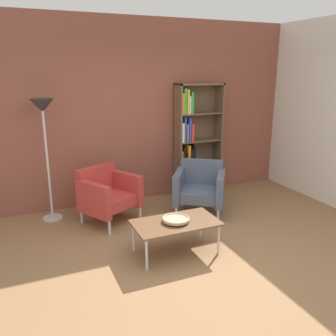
{
  "coord_description": "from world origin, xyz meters",
  "views": [
    {
      "loc": [
        -1.69,
        -3.01,
        2.13
      ],
      "look_at": [
        -0.04,
        0.84,
        0.95
      ],
      "focal_mm": 37.85,
      "sensor_mm": 36.0,
      "label": 1
    }
  ],
  "objects_px": {
    "coffee_table_low": "(176,224)",
    "floor_lamp_torchiere": "(44,120)",
    "armchair_near_window": "(107,193)",
    "bookshelf_tall": "(193,143)",
    "decorative_bowl": "(176,219)",
    "armchair_by_bookshelf": "(200,187)"
  },
  "relations": [
    {
      "from": "coffee_table_low",
      "to": "floor_lamp_torchiere",
      "type": "relative_size",
      "value": 0.57
    },
    {
      "from": "armchair_near_window",
      "to": "floor_lamp_torchiere",
      "type": "distance_m",
      "value": 1.33
    },
    {
      "from": "bookshelf_tall",
      "to": "decorative_bowl",
      "type": "relative_size",
      "value": 5.94
    },
    {
      "from": "bookshelf_tall",
      "to": "decorative_bowl",
      "type": "distance_m",
      "value": 2.16
    },
    {
      "from": "bookshelf_tall",
      "to": "coffee_table_low",
      "type": "height_order",
      "value": "bookshelf_tall"
    },
    {
      "from": "coffee_table_low",
      "to": "floor_lamp_torchiere",
      "type": "distance_m",
      "value": 2.32
    },
    {
      "from": "coffee_table_low",
      "to": "decorative_bowl",
      "type": "distance_m",
      "value": 0.07
    },
    {
      "from": "decorative_bowl",
      "to": "armchair_by_bookshelf",
      "type": "distance_m",
      "value": 1.29
    },
    {
      "from": "bookshelf_tall",
      "to": "armchair_near_window",
      "type": "height_order",
      "value": "bookshelf_tall"
    },
    {
      "from": "bookshelf_tall",
      "to": "armchair_near_window",
      "type": "xyz_separation_m",
      "value": [
        -1.63,
        -0.54,
        -0.5
      ]
    },
    {
      "from": "decorative_bowl",
      "to": "armchair_by_bookshelf",
      "type": "height_order",
      "value": "armchair_by_bookshelf"
    },
    {
      "from": "armchair_near_window",
      "to": "floor_lamp_torchiere",
      "type": "bearing_deg",
      "value": 124.09
    },
    {
      "from": "armchair_by_bookshelf",
      "to": "floor_lamp_torchiere",
      "type": "bearing_deg",
      "value": -163.23
    },
    {
      "from": "bookshelf_tall",
      "to": "coffee_table_low",
      "type": "distance_m",
      "value": 2.18
    },
    {
      "from": "decorative_bowl",
      "to": "floor_lamp_torchiere",
      "type": "xyz_separation_m",
      "value": [
        -1.25,
        1.62,
        1.01
      ]
    },
    {
      "from": "bookshelf_tall",
      "to": "armchair_by_bookshelf",
      "type": "relative_size",
      "value": 2.01
    },
    {
      "from": "bookshelf_tall",
      "to": "coffee_table_low",
      "type": "bearing_deg",
      "value": -122.13
    },
    {
      "from": "bookshelf_tall",
      "to": "decorative_bowl",
      "type": "bearing_deg",
      "value": -122.13
    },
    {
      "from": "decorative_bowl",
      "to": "floor_lamp_torchiere",
      "type": "distance_m",
      "value": 2.29
    },
    {
      "from": "bookshelf_tall",
      "to": "armchair_by_bookshelf",
      "type": "xyz_separation_m",
      "value": [
        -0.28,
        -0.8,
        -0.5
      ]
    },
    {
      "from": "decorative_bowl",
      "to": "armchair_near_window",
      "type": "bearing_deg",
      "value": 112.55
    },
    {
      "from": "armchair_by_bookshelf",
      "to": "coffee_table_low",
      "type": "bearing_deg",
      "value": -96.82
    }
  ]
}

